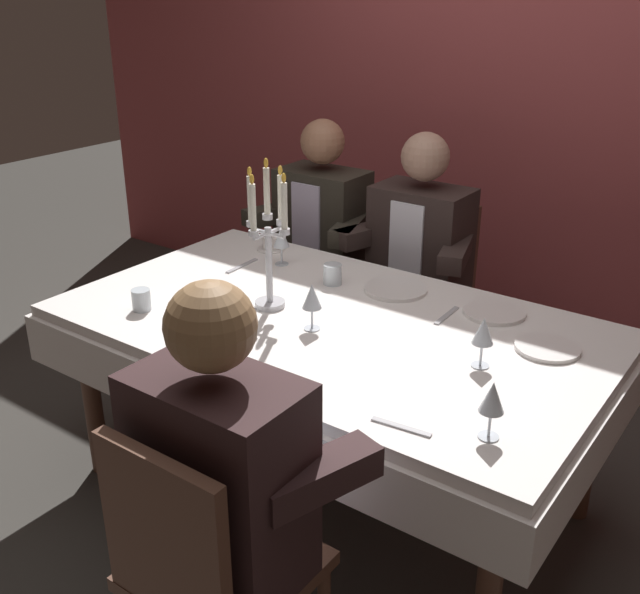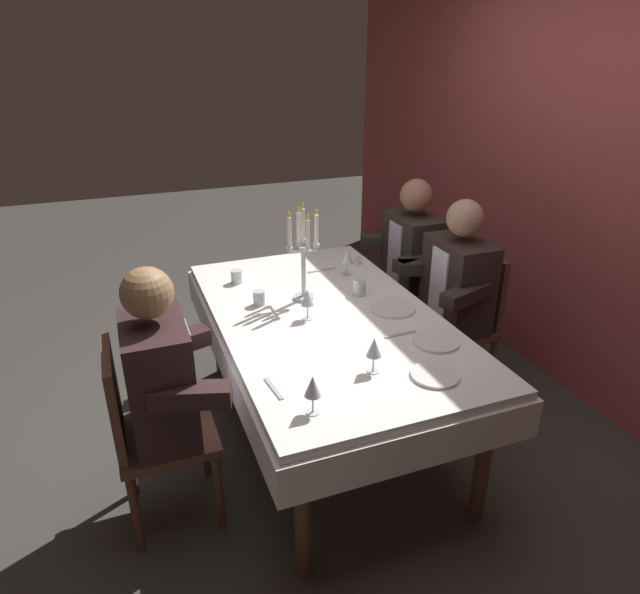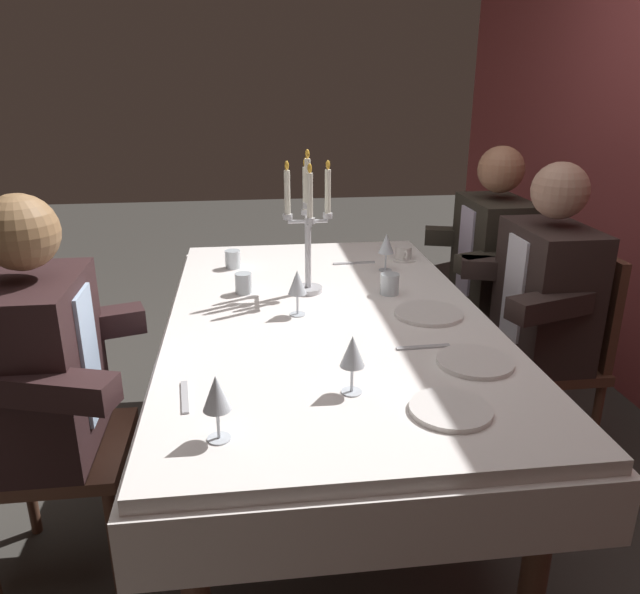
{
  "view_description": "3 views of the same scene",
  "coord_description": "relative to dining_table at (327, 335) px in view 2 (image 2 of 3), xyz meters",
  "views": [
    {
      "loc": [
        1.35,
        -1.92,
        1.84
      ],
      "look_at": [
        -0.07,
        0.04,
        0.79
      ],
      "focal_mm": 41.5,
      "sensor_mm": 36.0,
      "label": 1
    },
    {
      "loc": [
        2.4,
        -0.95,
        2.03
      ],
      "look_at": [
        -0.05,
        -0.02,
        0.83
      ],
      "focal_mm": 31.19,
      "sensor_mm": 36.0,
      "label": 2
    },
    {
      "loc": [
        1.98,
        -0.27,
        1.53
      ],
      "look_at": [
        -0.05,
        -0.02,
        0.79
      ],
      "focal_mm": 34.15,
      "sensor_mm": 36.0,
      "label": 3
    }
  ],
  "objects": [
    {
      "name": "fork_1",
      "position": [
        0.32,
        0.26,
        0.12
      ],
      "size": [
        0.02,
        0.17,
        0.01
      ],
      "primitive_type": "cube",
      "rotation": [
        0.0,
        0.0,
        1.6
      ],
      "color": "#B7B7BC",
      "rests_on": "dining_table"
    },
    {
      "name": "wine_glass_2",
      "position": [
        0.57,
        -0.01,
        0.24
      ],
      "size": [
        0.07,
        0.07,
        0.16
      ],
      "color": "silver",
      "rests_on": "dining_table"
    },
    {
      "name": "ground_plane",
      "position": [
        0.0,
        0.0,
        -0.62
      ],
      "size": [
        12.0,
        12.0,
        0.0
      ],
      "primitive_type": "plane",
      "color": "#3C3934"
    },
    {
      "name": "knife_2",
      "position": [
        -0.59,
        0.2,
        0.12
      ],
      "size": [
        0.02,
        0.19,
        0.01
      ],
      "primitive_type": "cube",
      "rotation": [
        0.0,
        0.0,
        1.61
      ],
      "color": "#B7B7BC",
      "rests_on": "dining_table"
    },
    {
      "name": "seated_diner_1",
      "position": [
        -0.12,
        0.89,
        0.11
      ],
      "size": [
        0.63,
        0.48,
        1.24
      ],
      "color": "brown",
      "rests_on": "ground_plane"
    },
    {
      "name": "dining_table",
      "position": [
        0.0,
        0.0,
        0.0
      ],
      "size": [
        1.94,
        1.14,
        0.74
      ],
      "color": "white",
      "rests_on": "ground_plane"
    },
    {
      "name": "back_wall",
      "position": [
        0.0,
        1.66,
        0.73
      ],
      "size": [
        6.0,
        0.12,
        2.7
      ],
      "primitive_type": "cube",
      "color": "#9E4142",
      "rests_on": "ground_plane"
    },
    {
      "name": "water_tumbler_1",
      "position": [
        -0.17,
        0.27,
        0.16
      ],
      "size": [
        0.07,
        0.07,
        0.08
      ],
      "primitive_type": "cylinder",
      "color": "silver",
      "rests_on": "dining_table"
    },
    {
      "name": "fork_0",
      "position": [
        0.55,
        -0.45,
        0.12
      ],
      "size": [
        0.17,
        0.04,
        0.01
      ],
      "primitive_type": "cube",
      "rotation": [
        0.0,
        0.0,
        0.11
      ],
      "color": "#B7B7BC",
      "rests_on": "dining_table"
    },
    {
      "name": "candelabra",
      "position": [
        -0.24,
        -0.04,
        0.37
      ],
      "size": [
        0.19,
        0.19,
        0.54
      ],
      "color": "silver",
      "rests_on": "dining_table"
    },
    {
      "name": "coffee_cup_0",
      "position": [
        -0.62,
        0.43,
        0.15
      ],
      "size": [
        0.13,
        0.12,
        0.06
      ],
      "color": "white",
      "rests_on": "dining_table"
    },
    {
      "name": "wine_glass_1",
      "position": [
        0.75,
        -0.36,
        0.23
      ],
      "size": [
        0.07,
        0.07,
        0.16
      ],
      "color": "silver",
      "rests_on": "dining_table"
    },
    {
      "name": "seated_diner_0",
      "position": [
        -0.66,
        0.89,
        0.11
      ],
      "size": [
        0.63,
        0.48,
        1.24
      ],
      "color": "brown",
      "rests_on": "ground_plane"
    },
    {
      "name": "dinner_plate_1",
      "position": [
        0.06,
        0.35,
        0.13
      ],
      "size": [
        0.24,
        0.24,
        0.01
      ],
      "primitive_type": "cylinder",
      "color": "white",
      "rests_on": "dining_table"
    },
    {
      "name": "wine_glass_0",
      "position": [
        -0.0,
        -0.11,
        0.24
      ],
      "size": [
        0.07,
        0.07,
        0.16
      ],
      "color": "silver",
      "rests_on": "dining_table"
    },
    {
      "name": "dinner_plate_0",
      "position": [
        0.7,
        0.22,
        0.13
      ],
      "size": [
        0.21,
        0.21,
        0.01
      ],
      "primitive_type": "cylinder",
      "color": "white",
      "rests_on": "dining_table"
    },
    {
      "name": "wine_glass_3",
      "position": [
        -0.47,
        0.32,
        0.23
      ],
      "size": [
        0.07,
        0.07,
        0.16
      ],
      "color": "silver",
      "rests_on": "dining_table"
    },
    {
      "name": "water_tumbler_2",
      "position": [
        -0.59,
        -0.34,
        0.16
      ],
      "size": [
        0.07,
        0.07,
        0.08
      ],
      "primitive_type": "cylinder",
      "color": "silver",
      "rests_on": "dining_table"
    },
    {
      "name": "seated_diner_2",
      "position": [
        0.3,
        -0.89,
        0.11
      ],
      "size": [
        0.63,
        0.48,
        1.24
      ],
      "color": "brown",
      "rests_on": "ground_plane"
    },
    {
      "name": "dinner_plate_2",
      "position": [
        0.45,
        0.37,
        0.13
      ],
      "size": [
        0.22,
        0.22,
        0.01
      ],
      "primitive_type": "cylinder",
      "color": "white",
      "rests_on": "dining_table"
    },
    {
      "name": "water_tumbler_0",
      "position": [
        -0.25,
        -0.29,
        0.16
      ],
      "size": [
        0.06,
        0.06,
        0.08
      ],
      "primitive_type": "cylinder",
      "color": "silver",
      "rests_on": "dining_table"
    }
  ]
}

